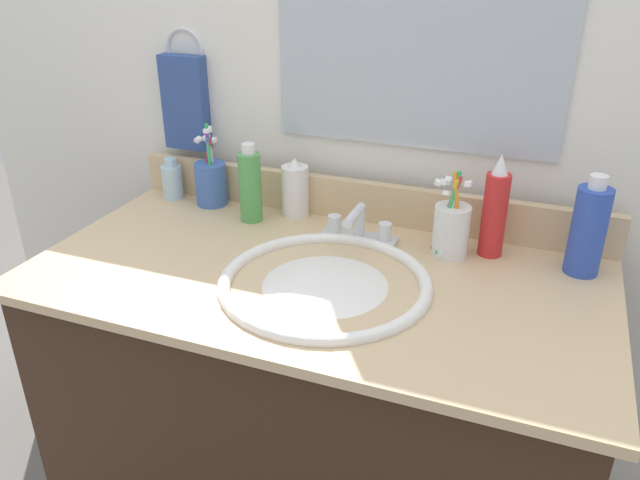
% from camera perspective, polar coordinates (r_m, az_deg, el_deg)
% --- Properties ---
extents(vanity_cabinet, '(1.05, 0.52, 0.75)m').
position_cam_1_polar(vanity_cabinet, '(1.41, -0.42, -17.08)').
color(vanity_cabinet, '#382316').
rests_on(vanity_cabinet, ground_plane).
extents(countertop, '(1.09, 0.56, 0.02)m').
position_cam_1_polar(countertop, '(1.18, -0.48, -3.39)').
color(countertop, '#D1B284').
rests_on(countertop, vanity_cabinet).
extents(backsplash, '(1.09, 0.02, 0.09)m').
position_cam_1_polar(backsplash, '(1.39, 3.61, 3.65)').
color(backsplash, '#D1B284').
rests_on(backsplash, countertop).
extents(back_wall, '(2.19, 0.04, 1.30)m').
position_cam_1_polar(back_wall, '(1.51, 4.16, -1.20)').
color(back_wall, white).
rests_on(back_wall, ground_plane).
extents(mirror_panel, '(0.60, 0.01, 0.56)m').
position_cam_1_polar(mirror_panel, '(1.31, 9.16, 20.32)').
color(mirror_panel, '#B2BCC6').
extents(towel_ring, '(0.10, 0.01, 0.10)m').
position_cam_1_polar(towel_ring, '(1.53, -12.30, 16.70)').
color(towel_ring, silver).
extents(hand_towel, '(0.11, 0.04, 0.22)m').
position_cam_1_polar(hand_towel, '(1.54, -12.24, 12.18)').
color(hand_towel, '#334C8C').
extents(sink_basin, '(0.39, 0.39, 0.11)m').
position_cam_1_polar(sink_basin, '(1.15, 0.46, -5.43)').
color(sink_basin, white).
rests_on(sink_basin, countertop).
extents(faucet, '(0.16, 0.10, 0.08)m').
position_cam_1_polar(faucet, '(1.29, 3.53, 0.97)').
color(faucet, silver).
rests_on(faucet, countertop).
extents(bottle_shampoo_blue, '(0.06, 0.06, 0.19)m').
position_cam_1_polar(bottle_shampoo_blue, '(1.24, 23.37, 0.87)').
color(bottle_shampoo_blue, '#2D4CB2').
rests_on(bottle_shampoo_blue, countertop).
extents(bottle_toner_green, '(0.05, 0.05, 0.18)m').
position_cam_1_polar(bottle_toner_green, '(1.38, -6.41, 4.96)').
color(bottle_toner_green, '#4C9E4C').
rests_on(bottle_toner_green, countertop).
extents(bottle_lotion_white, '(0.06, 0.06, 0.14)m').
position_cam_1_polar(bottle_lotion_white, '(1.40, -2.29, 4.62)').
color(bottle_lotion_white, white).
rests_on(bottle_lotion_white, countertop).
extents(bottle_spray_red, '(0.05, 0.05, 0.21)m').
position_cam_1_polar(bottle_spray_red, '(1.25, 15.71, 2.60)').
color(bottle_spray_red, red).
rests_on(bottle_spray_red, countertop).
extents(bottle_gel_clear, '(0.05, 0.05, 0.10)m').
position_cam_1_polar(bottle_gel_clear, '(1.55, -13.38, 5.32)').
color(bottle_gel_clear, silver).
rests_on(bottle_gel_clear, countertop).
extents(cup_white_ceramic, '(0.07, 0.08, 0.18)m').
position_cam_1_polar(cup_white_ceramic, '(1.24, 11.91, 1.03)').
color(cup_white_ceramic, white).
rests_on(cup_white_ceramic, countertop).
extents(cup_blue_plastic, '(0.08, 0.08, 0.20)m').
position_cam_1_polar(cup_blue_plastic, '(1.49, -9.97, 5.31)').
color(cup_blue_plastic, '#3F66B7').
rests_on(cup_blue_plastic, countertop).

